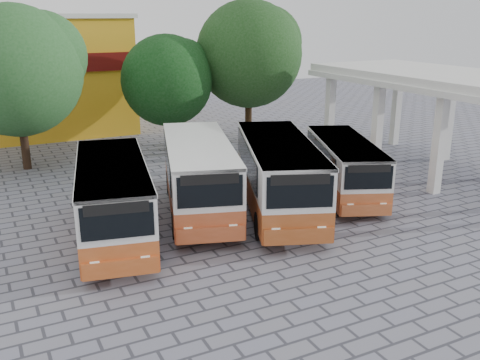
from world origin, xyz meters
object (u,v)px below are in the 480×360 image
bus_centre_right (279,172)px  bus_far_right (345,164)px  bus_centre_left (199,172)px  bus_far_left (113,195)px

bus_centre_right → bus_far_right: 3.99m
bus_centre_left → bus_far_left: bearing=-146.4°
bus_centre_left → bus_far_right: bearing=8.8°
bus_centre_right → bus_far_right: bearing=29.3°
bus_centre_left → bus_far_right: bus_centre_left is taller
bus_centre_left → bus_centre_right: size_ratio=0.98×
bus_far_left → bus_centre_left: 4.16m
bus_centre_left → bus_centre_right: (3.02, -1.59, 0.03)m
bus_far_left → bus_centre_left: (3.99, 1.18, 0.08)m
bus_centre_left → bus_far_right: size_ratio=1.17×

